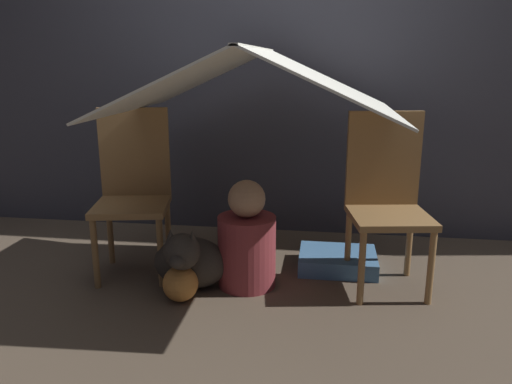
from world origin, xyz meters
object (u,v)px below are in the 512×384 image
(chair_left, at_px, (133,187))
(person_front, at_px, (247,242))
(chair_right, at_px, (386,196))
(dog, at_px, (189,260))

(chair_left, distance_m, person_front, 0.76)
(chair_left, height_order, chair_right, same)
(dog, bearing_deg, chair_right, 13.28)
(chair_right, xyz_separation_m, dog, (-1.07, -0.25, -0.34))
(chair_right, bearing_deg, chair_left, 170.99)
(chair_left, relative_size, chair_right, 1.00)
(chair_left, bearing_deg, person_front, -22.25)
(person_front, distance_m, dog, 0.34)
(chair_left, height_order, dog, chair_left)
(chair_right, height_order, dog, chair_right)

